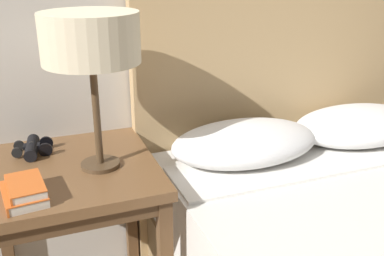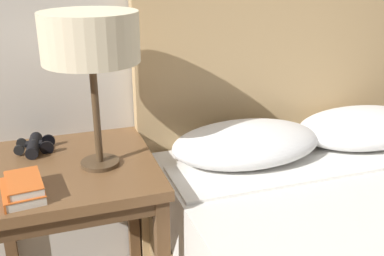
{
  "view_description": "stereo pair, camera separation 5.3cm",
  "coord_description": "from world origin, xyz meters",
  "px_view_note": "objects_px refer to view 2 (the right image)",
  "views": [
    {
      "loc": [
        -0.59,
        -0.83,
        1.33
      ],
      "look_at": [
        -0.07,
        0.54,
        0.76
      ],
      "focal_mm": 42.0,
      "sensor_mm": 36.0,
      "label": 1
    },
    {
      "loc": [
        -0.54,
        -0.85,
        1.33
      ],
      "look_at": [
        -0.07,
        0.54,
        0.76
      ],
      "focal_mm": 42.0,
      "sensor_mm": 36.0,
      "label": 2
    }
  ],
  "objects_px": {
    "table_lamp": "(90,40)",
    "binoculars_pair": "(35,145)",
    "book_on_nightstand": "(22,191)",
    "book_stacked_on_top": "(23,183)",
    "nightstand": "(71,188)"
  },
  "relations": [
    {
      "from": "book_on_nightstand",
      "to": "book_stacked_on_top",
      "type": "distance_m",
      "value": 0.03
    },
    {
      "from": "table_lamp",
      "to": "book_stacked_on_top",
      "type": "distance_m",
      "value": 0.47
    },
    {
      "from": "nightstand",
      "to": "binoculars_pair",
      "type": "relative_size",
      "value": 4.07
    },
    {
      "from": "binoculars_pair",
      "to": "book_on_nightstand",
      "type": "bearing_deg",
      "value": -96.84
    },
    {
      "from": "nightstand",
      "to": "book_stacked_on_top",
      "type": "xyz_separation_m",
      "value": [
        -0.14,
        -0.17,
        0.13
      ]
    },
    {
      "from": "book_on_nightstand",
      "to": "binoculars_pair",
      "type": "xyz_separation_m",
      "value": [
        0.04,
        0.33,
        0.01
      ]
    },
    {
      "from": "nightstand",
      "to": "table_lamp",
      "type": "xyz_separation_m",
      "value": [
        0.1,
        -0.03,
        0.51
      ]
    },
    {
      "from": "table_lamp",
      "to": "book_on_nightstand",
      "type": "relative_size",
      "value": 2.67
    },
    {
      "from": "table_lamp",
      "to": "nightstand",
      "type": "bearing_deg",
      "value": 161.98
    },
    {
      "from": "table_lamp",
      "to": "book_stacked_on_top",
      "type": "height_order",
      "value": "table_lamp"
    },
    {
      "from": "book_stacked_on_top",
      "to": "binoculars_pair",
      "type": "xyz_separation_m",
      "value": [
        0.03,
        0.33,
        -0.02
      ]
    },
    {
      "from": "table_lamp",
      "to": "book_on_nightstand",
      "type": "height_order",
      "value": "table_lamp"
    },
    {
      "from": "book_stacked_on_top",
      "to": "binoculars_pair",
      "type": "height_order",
      "value": "book_stacked_on_top"
    },
    {
      "from": "table_lamp",
      "to": "binoculars_pair",
      "type": "bearing_deg",
      "value": 137.56
    },
    {
      "from": "nightstand",
      "to": "binoculars_pair",
      "type": "xyz_separation_m",
      "value": [
        -0.11,
        0.16,
        0.11
      ]
    }
  ]
}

